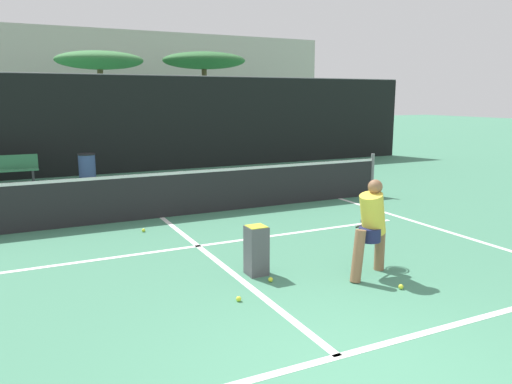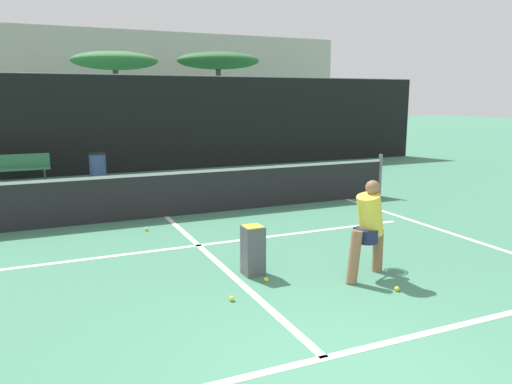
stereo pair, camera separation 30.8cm
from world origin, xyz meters
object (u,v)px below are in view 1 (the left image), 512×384
ball_hopper (256,249)px  player_practicing (371,225)px  parked_car (194,142)px  trash_bin (87,168)px  courtside_bench (7,169)px

ball_hopper → player_practicing: bearing=-26.2°
parked_car → player_practicing: bearing=-99.4°
ball_hopper → trash_bin: size_ratio=0.84×
trash_bin → ball_hopper: bearing=-83.6°
ball_hopper → trash_bin: bearing=96.4°
player_practicing → courtside_bench: size_ratio=0.84×
ball_hopper → parked_car: 14.20m
player_practicing → parked_car: bearing=58.1°
player_practicing → courtside_bench: 11.25m
parked_car → trash_bin: bearing=-138.0°
player_practicing → trash_bin: (-2.48, 9.99, -0.31)m
ball_hopper → courtside_bench: size_ratio=0.43×
player_practicing → ball_hopper: (-1.44, 0.71, -0.36)m
ball_hopper → parked_car: size_ratio=0.18×
ball_hopper → courtside_bench: (-3.17, 9.55, 0.10)m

